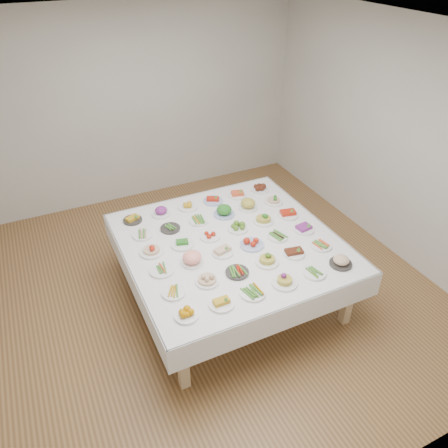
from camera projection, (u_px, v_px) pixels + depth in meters
name	position (u px, v px, depth m)	size (l,w,h in m)	color
room_envelope	(201.00, 143.00, 4.09)	(5.02, 5.02, 2.81)	olive
display_table	(230.00, 246.00, 4.67)	(2.21, 2.21, 0.75)	white
dish_0	(186.00, 314.00, 3.71)	(0.21, 0.21, 0.08)	white
dish_1	(221.00, 302.00, 3.82)	(0.23, 0.23, 0.09)	white
dish_2	(253.00, 292.00, 3.94)	(0.24, 0.24, 0.06)	white
dish_3	(285.00, 279.00, 4.04)	(0.24, 0.24, 0.13)	white
dish_4	(314.00, 272.00, 4.18)	(0.22, 0.22, 0.05)	white
dish_5	(341.00, 260.00, 4.27)	(0.22, 0.22, 0.13)	#2E2B29
dish_6	(174.00, 292.00, 3.95)	(0.22, 0.22, 0.05)	white
dish_7	(207.00, 277.00, 4.05)	(0.23, 0.23, 0.13)	white
dish_8	(237.00, 271.00, 4.18)	(0.22, 0.22, 0.05)	#2E2B29
dish_9	(267.00, 258.00, 4.29)	(0.23, 0.23, 0.14)	white
dish_10	(294.00, 251.00, 4.42)	(0.22, 0.22, 0.10)	white
dish_11	(321.00, 245.00, 4.54)	(0.22, 0.22, 0.05)	white
dish_12	(162.00, 270.00, 4.21)	(0.24, 0.24, 0.05)	white
dish_13	(192.00, 258.00, 4.29)	(0.26, 0.26, 0.14)	white
dish_14	(222.00, 250.00, 4.43)	(0.22, 0.22, 0.09)	white
dish_15	(252.00, 242.00, 4.54)	(0.25, 0.25, 0.11)	#4C66B2
dish_16	(278.00, 236.00, 4.67)	(0.23, 0.22, 0.05)	white
dish_17	(304.00, 227.00, 4.77)	(0.23, 0.23, 0.11)	white
dish_18	(151.00, 248.00, 4.43)	(0.25, 0.25, 0.13)	white
dish_19	(182.00, 242.00, 4.55)	(0.24, 0.24, 0.10)	white
dish_20	(210.00, 235.00, 4.67)	(0.22, 0.22, 0.09)	white
dish_21	(238.00, 226.00, 4.78)	(0.22, 0.22, 0.10)	white
dish_22	(264.00, 218.00, 4.90)	(0.22, 0.22, 0.12)	white
dish_23	(288.00, 213.00, 5.02)	(0.23, 0.23, 0.10)	white
dish_24	(143.00, 235.00, 4.69)	(0.21, 0.21, 0.05)	white
dish_25	(170.00, 228.00, 4.80)	(0.22, 0.22, 0.05)	#2E2B29
dish_26	(199.00, 220.00, 4.92)	(0.21, 0.21, 0.05)	white
dish_27	(224.00, 210.00, 5.01)	(0.24, 0.24, 0.15)	#4C66B2
dish_28	(248.00, 204.00, 5.14)	(0.25, 0.25, 0.14)	white
dish_29	(274.00, 199.00, 5.25)	(0.22, 0.22, 0.12)	white
dish_30	(132.00, 218.00, 4.93)	(0.21, 0.21, 0.10)	#2E2B29
dish_31	(161.00, 211.00, 5.04)	(0.22, 0.22, 0.12)	white
dish_32	(188.00, 206.00, 5.16)	(0.23, 0.23, 0.09)	white
dish_33	(213.00, 199.00, 5.28)	(0.23, 0.23, 0.09)	#4C66B2
dish_34	(237.00, 194.00, 5.39)	(0.22, 0.22, 0.09)	white
dish_35	(260.00, 187.00, 5.50)	(0.22, 0.22, 0.10)	white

